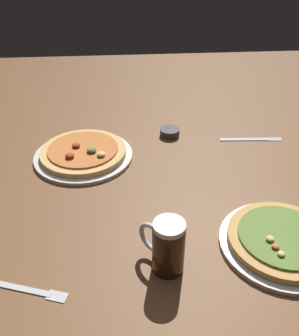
{
  "coord_description": "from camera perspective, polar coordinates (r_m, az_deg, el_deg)",
  "views": [
    {
      "loc": [
        -0.08,
        -0.96,
        0.68
      ],
      "look_at": [
        0.0,
        0.0,
        0.02
      ],
      "focal_mm": 40.1,
      "sensor_mm": 36.0,
      "label": 1
    }
  ],
  "objects": [
    {
      "name": "ground_plane",
      "position": [
        1.19,
        -0.0,
        -1.39
      ],
      "size": [
        2.4,
        2.4,
        0.03
      ],
      "primitive_type": "cube",
      "color": "brown"
    },
    {
      "name": "pizza_plate_near",
      "position": [
        0.99,
        19.5,
        -10.38
      ],
      "size": [
        0.3,
        0.3,
        0.05
      ],
      "color": "silver",
      "rests_on": "ground_plane"
    },
    {
      "name": "pizza_plate_far",
      "position": [
        1.27,
        -10.01,
        2.22
      ],
      "size": [
        0.33,
        0.33,
        0.05
      ],
      "color": "silver",
      "rests_on": "ground_plane"
    },
    {
      "name": "beer_mug_dark",
      "position": [
        0.85,
        2.66,
        -11.73
      ],
      "size": [
        0.1,
        0.11,
        0.14
      ],
      "color": "black",
      "rests_on": "ground_plane"
    },
    {
      "name": "ramekin_sauce",
      "position": [
        1.38,
        3.09,
        5.45
      ],
      "size": [
        0.07,
        0.07,
        0.03
      ],
      "primitive_type": "cylinder",
      "color": "#333338",
      "rests_on": "ground_plane"
    },
    {
      "name": "fork_left",
      "position": [
        0.9,
        -19.06,
        -16.85
      ],
      "size": [
        0.23,
        0.09,
        0.01
      ],
      "color": "silver",
      "rests_on": "ground_plane"
    },
    {
      "name": "knife_right",
      "position": [
        1.41,
        15.19,
        4.28
      ],
      "size": [
        0.23,
        0.03,
        0.01
      ],
      "color": "silver",
      "rests_on": "ground_plane"
    }
  ]
}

